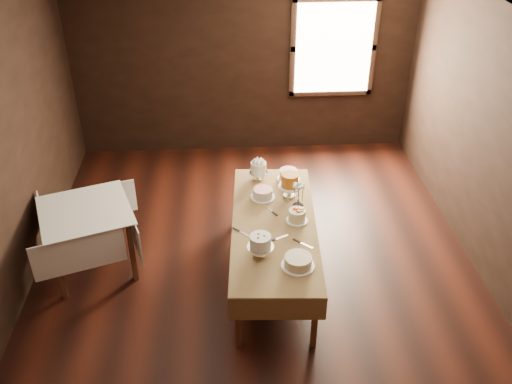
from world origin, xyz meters
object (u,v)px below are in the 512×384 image
(cake_swirl, at_px, (260,246))
(flower_vase, at_px, (298,205))
(cake_meringue, at_px, (258,171))
(cake_speckled, at_px, (288,175))
(cake_cream, at_px, (298,262))
(cake_server_b, at_px, (307,245))
(cake_server_a, at_px, (282,237))
(cake_server_c, at_px, (269,209))
(cake_server_e, at_px, (245,234))
(side_table, at_px, (86,217))
(display_table, at_px, (274,227))
(cake_lattice, at_px, (263,194))
(cake_flowers, at_px, (297,216))
(cake_server_d, at_px, (300,210))
(cake_caramel, at_px, (290,186))

(cake_swirl, height_order, flower_vase, cake_swirl)
(cake_meringue, relative_size, cake_swirl, 0.89)
(cake_meringue, height_order, cake_speckled, cake_meringue)
(flower_vase, bearing_deg, cake_speckled, 93.08)
(cake_cream, bearing_deg, cake_server_b, 67.14)
(cake_meringue, relative_size, cake_server_a, 0.98)
(cake_server_c, distance_m, cake_server_e, 0.53)
(side_table, bearing_deg, cake_server_a, -13.38)
(cake_meringue, xyz_separation_m, cake_speckled, (0.36, -0.03, -0.05))
(display_table, height_order, cake_server_c, cake_server_c)
(cake_lattice, distance_m, cake_server_e, 0.72)
(side_table, relative_size, cake_lattice, 4.21)
(cake_speckled, relative_size, cake_flowers, 1.09)
(cake_cream, height_order, cake_server_d, cake_cream)
(cake_speckled, bearing_deg, cake_server_b, -88.22)
(cake_server_c, bearing_deg, cake_meringue, -23.54)
(cake_server_b, bearing_deg, cake_caramel, 135.72)
(side_table, distance_m, cake_cream, 2.38)
(cake_server_a, bearing_deg, cake_server_d, 35.25)
(cake_server_a, bearing_deg, cake_server_c, 72.99)
(cake_speckled, distance_m, cake_server_e, 1.20)
(cake_server_d, height_order, flower_vase, flower_vase)
(cake_speckled, bearing_deg, cake_server_d, -85.70)
(cake_caramel, xyz_separation_m, cake_flowers, (0.02, -0.50, -0.06))
(cake_speckled, distance_m, cake_caramel, 0.37)
(cake_cream, height_order, cake_server_e, cake_cream)
(cake_speckled, xyz_separation_m, cake_caramel, (-0.03, -0.36, 0.07))
(cake_server_c, bearing_deg, cake_server_d, -129.37)
(side_table, distance_m, cake_server_b, 2.40)
(cake_swirl, bearing_deg, cake_server_b, 13.69)
(cake_server_e, bearing_deg, cake_caramel, 96.00)
(side_table, height_order, cake_server_c, side_table)
(cake_flowers, distance_m, flower_vase, 0.22)
(flower_vase, bearing_deg, cake_lattice, 145.19)
(cake_server_b, bearing_deg, cake_server_e, -159.00)
(cake_caramel, xyz_separation_m, cake_server_e, (-0.54, -0.70, -0.12))
(flower_vase, bearing_deg, cake_server_e, -145.39)
(cake_cream, bearing_deg, cake_caramel, 87.14)
(cake_caramel, xyz_separation_m, cake_server_a, (-0.17, -0.77, -0.12))
(cake_lattice, height_order, cake_server_a, cake_lattice)
(cake_server_d, bearing_deg, cake_server_e, 167.01)
(display_table, height_order, flower_vase, flower_vase)
(cake_server_e, bearing_deg, cake_cream, -4.04)
(side_table, relative_size, cake_caramel, 4.02)
(display_table, bearing_deg, cake_cream, -77.12)
(cake_speckled, xyz_separation_m, cake_flowers, (-0.01, -0.86, 0.00))
(cake_lattice, height_order, cake_server_c, cake_lattice)
(display_table, distance_m, cake_swirl, 0.57)
(cake_server_a, height_order, cake_server_e, same)
(cake_swirl, bearing_deg, cake_meringue, 86.83)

